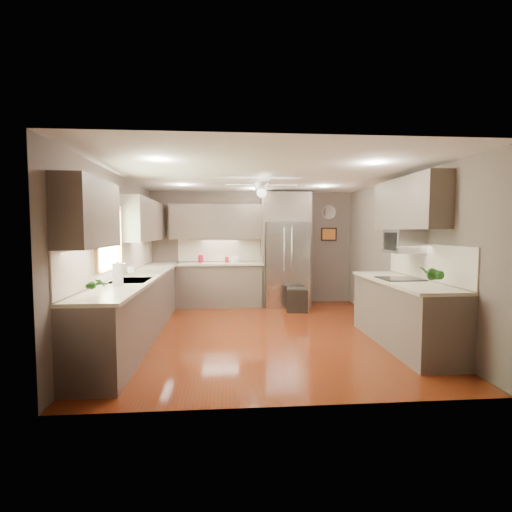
{
  "coord_description": "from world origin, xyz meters",
  "views": [
    {
      "loc": [
        -0.58,
        -5.82,
        1.64
      ],
      "look_at": [
        -0.07,
        0.6,
        1.19
      ],
      "focal_mm": 26.0,
      "sensor_mm": 36.0,
      "label": 1
    }
  ],
  "objects": [
    {
      "name": "microwave",
      "position": [
        2.03,
        -0.55,
        1.48
      ],
      "size": [
        0.43,
        0.55,
        0.34
      ],
      "color": "silver",
      "rests_on": "wall_right"
    },
    {
      "name": "wall_front",
      "position": [
        0.0,
        -2.5,
        1.25
      ],
      "size": [
        4.5,
        0.0,
        4.5
      ],
      "primitive_type": "plane",
      "rotation": [
        -1.57,
        0.0,
        0.0
      ],
      "color": "brown",
      "rests_on": "ground"
    },
    {
      "name": "soap_bottle",
      "position": [
        -2.06,
        0.04,
        1.03
      ],
      "size": [
        0.11,
        0.11,
        0.19
      ],
      "primitive_type": "imported",
      "rotation": [
        0.0,
        0.0,
        0.37
      ],
      "color": "white",
      "rests_on": "left_run"
    },
    {
      "name": "wall_back",
      "position": [
        0.0,
        2.5,
        1.25
      ],
      "size": [
        4.5,
        0.0,
        4.5
      ],
      "primitive_type": "plane",
      "rotation": [
        1.57,
        0.0,
        0.0
      ],
      "color": "brown",
      "rests_on": "ground"
    },
    {
      "name": "right_run",
      "position": [
        1.93,
        -0.8,
        0.48
      ],
      "size": [
        0.7,
        2.2,
        1.45
      ],
      "color": "#4D4138",
      "rests_on": "ground"
    },
    {
      "name": "ceiling_fan",
      "position": [
        -0.0,
        0.3,
        2.33
      ],
      "size": [
        1.18,
        1.18,
        0.32
      ],
      "color": "white",
      "rests_on": "ceiling"
    },
    {
      "name": "wall_right",
      "position": [
        2.25,
        0.0,
        1.25
      ],
      "size": [
        0.0,
        5.0,
        5.0
      ],
      "primitive_type": "plane",
      "rotation": [
        1.57,
        0.0,
        -1.57
      ],
      "color": "brown",
      "rests_on": "ground"
    },
    {
      "name": "wall_clock",
      "position": [
        1.75,
        2.48,
        2.05
      ],
      "size": [
        0.3,
        0.03,
        0.3
      ],
      "color": "white",
      "rests_on": "wall_back"
    },
    {
      "name": "left_run",
      "position": [
        -1.95,
        0.15,
        0.48
      ],
      "size": [
        0.65,
        4.7,
        1.45
      ],
      "color": "#4D4138",
      "rests_on": "ground"
    },
    {
      "name": "uppers",
      "position": [
        -0.74,
        0.71,
        1.87
      ],
      "size": [
        4.5,
        4.7,
        0.95
      ],
      "color": "#4D4138",
      "rests_on": "wall_left"
    },
    {
      "name": "sink",
      "position": [
        -1.93,
        -0.5,
        0.91
      ],
      "size": [
        0.5,
        0.7,
        0.32
      ],
      "color": "silver",
      "rests_on": "left_run"
    },
    {
      "name": "paper_towel",
      "position": [
        -1.95,
        -1.04,
        1.08
      ],
      "size": [
        0.13,
        0.13,
        0.32
      ],
      "color": "white",
      "rests_on": "left_run"
    },
    {
      "name": "framed_print",
      "position": [
        1.75,
        2.48,
        1.55
      ],
      "size": [
        0.36,
        0.03,
        0.3
      ],
      "color": "black",
      "rests_on": "wall_back"
    },
    {
      "name": "ceiling",
      "position": [
        0.0,
        0.0,
        2.5
      ],
      "size": [
        5.0,
        5.0,
        0.0
      ],
      "primitive_type": "plane",
      "rotation": [
        3.14,
        0.0,
        0.0
      ],
      "color": "white",
      "rests_on": "ground"
    },
    {
      "name": "recessed_lights",
      "position": [
        -0.04,
        0.4,
        2.49
      ],
      "size": [
        2.84,
        3.14,
        0.01
      ],
      "color": "white",
      "rests_on": "ceiling"
    },
    {
      "name": "bowl",
      "position": [
        -0.38,
        2.21,
        0.97
      ],
      "size": [
        0.31,
        0.31,
        0.06
      ],
      "primitive_type": "imported",
      "rotation": [
        0.0,
        0.0,
        0.43
      ],
      "color": "beige",
      "rests_on": "back_run"
    },
    {
      "name": "potted_plant_right",
      "position": [
        1.92,
        -1.49,
        1.11
      ],
      "size": [
        0.23,
        0.21,
        0.34
      ],
      "primitive_type": "imported",
      "rotation": [
        0.0,
        0.0,
        0.37
      ],
      "color": "#215718",
      "rests_on": "right_run"
    },
    {
      "name": "wall_left",
      "position": [
        -2.25,
        0.0,
        1.25
      ],
      "size": [
        0.0,
        5.0,
        5.0
      ],
      "primitive_type": "plane",
      "rotation": [
        1.57,
        0.0,
        1.57
      ],
      "color": "brown",
      "rests_on": "ground"
    },
    {
      "name": "refrigerator",
      "position": [
        0.7,
        2.16,
        1.19
      ],
      "size": [
        1.06,
        0.75,
        2.45
      ],
      "color": "silver",
      "rests_on": "ground"
    },
    {
      "name": "potted_plant_left",
      "position": [
        -1.93,
        -1.85,
        1.08
      ],
      "size": [
        0.17,
        0.14,
        0.27
      ],
      "primitive_type": "imported",
      "rotation": [
        0.0,
        0.0,
        -0.32
      ],
      "color": "#215718",
      "rests_on": "left_run"
    },
    {
      "name": "back_run",
      "position": [
        -0.72,
        2.2,
        0.48
      ],
      "size": [
        1.85,
        0.65,
        1.45
      ],
      "color": "#4D4138",
      "rests_on": "ground"
    },
    {
      "name": "canister_d",
      "position": [
        -0.58,
        2.22,
        1.0
      ],
      "size": [
        0.1,
        0.1,
        0.12
      ],
      "primitive_type": "cylinder",
      "rotation": [
        0.0,
        0.0,
        0.2
      ],
      "color": "maroon",
      "rests_on": "back_run"
    },
    {
      "name": "window",
      "position": [
        -2.22,
        -0.5,
        1.55
      ],
      "size": [
        0.05,
        1.12,
        0.92
      ],
      "color": "#BFF2B2",
      "rests_on": "wall_left"
    },
    {
      "name": "floor",
      "position": [
        0.0,
        0.0,
        0.0
      ],
      "size": [
        5.0,
        5.0,
        0.0
      ],
      "primitive_type": "plane",
      "color": "#52260B",
      "rests_on": "ground"
    },
    {
      "name": "canister_a",
      "position": [
        -1.14,
        2.26,
        1.02
      ],
      "size": [
        0.14,
        0.14,
        0.18
      ],
      "primitive_type": "cylinder",
      "rotation": [
        0.0,
        0.0,
        -0.38
      ],
      "color": "maroon",
      "rests_on": "back_run"
    },
    {
      "name": "stool",
      "position": [
        0.84,
        1.52,
        0.24
      ],
      "size": [
        0.47,
        0.47,
        0.48
      ],
      "color": "black",
      "rests_on": "ground"
    }
  ]
}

